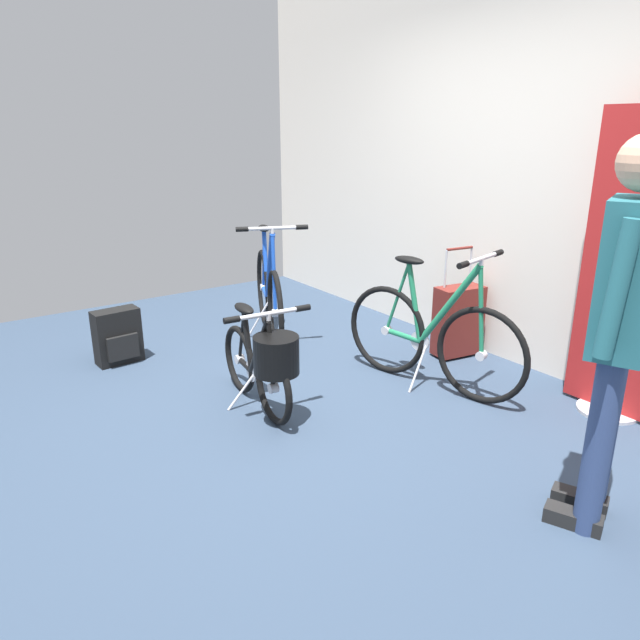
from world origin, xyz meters
TOP-DOWN VIEW (x-y plane):
  - ground_plane at (0.00, 0.00)m, footprint 6.14×6.14m
  - back_wall at (0.00, 1.89)m, footprint 6.14×0.10m
  - floor_banner_stand at (1.00, 1.64)m, footprint 0.60×0.36m
  - folding_bike_foreground at (-0.20, -0.09)m, footprint 0.96×0.53m
  - display_bike_left at (0.09, 1.02)m, footprint 1.32×0.52m
  - display_bike_right at (-1.36, 0.64)m, footprint 1.31×0.67m
  - visitor_near_wall at (1.52, 0.57)m, footprint 0.36×0.50m
  - rolling_suitcase at (-0.18, 1.59)m, footprint 0.23×0.38m
  - backpack_on_floor at (-1.53, -0.54)m, footprint 0.20×0.33m

SIDE VIEW (x-z plane):
  - ground_plane at x=0.00m, z-range 0.00..0.00m
  - backpack_on_floor at x=-1.53m, z-range 0.00..0.40m
  - rolling_suitcase at x=-0.18m, z-range -0.13..0.70m
  - folding_bike_foreground at x=-0.20m, z-range 0.00..0.69m
  - display_bike_left at x=0.09m, z-range -0.11..0.83m
  - display_bike_right at x=-1.36m, z-range -0.12..0.86m
  - floor_banner_stand at x=1.00m, z-range -0.09..1.70m
  - visitor_near_wall at x=1.52m, z-range 0.12..1.77m
  - back_wall at x=0.00m, z-range 0.00..3.08m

